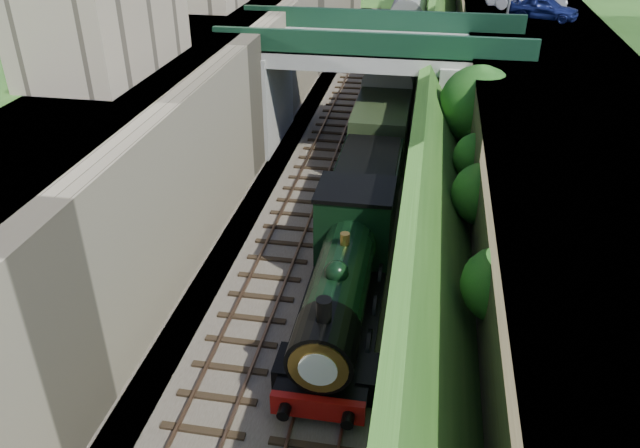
# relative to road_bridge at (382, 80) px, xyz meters

# --- Properties ---
(trackbed) EXTENTS (10.00, 90.00, 0.20)m
(trackbed) POSITION_rel_road_bridge_xyz_m (-0.94, -4.00, -3.98)
(trackbed) COLOR #473F38
(trackbed) RESTS_ON ground
(retaining_wall) EXTENTS (1.00, 90.00, 7.00)m
(retaining_wall) POSITION_rel_road_bridge_xyz_m (-6.44, -4.00, -0.58)
(retaining_wall) COLOR #756B56
(retaining_wall) RESTS_ON ground
(street_plateau_left) EXTENTS (6.00, 90.00, 7.00)m
(street_plateau_left) POSITION_rel_road_bridge_xyz_m (-9.94, -4.00, -0.58)
(street_plateau_left) COLOR #262628
(street_plateau_left) RESTS_ON ground
(street_plateau_right) EXTENTS (8.00, 90.00, 6.25)m
(street_plateau_right) POSITION_rel_road_bridge_xyz_m (8.56, -4.00, -0.95)
(street_plateau_right) COLOR #262628
(street_plateau_right) RESTS_ON ground
(embankment_slope) EXTENTS (4.51, 90.00, 6.36)m
(embankment_slope) POSITION_rel_road_bridge_xyz_m (4.04, -7.19, -1.34)
(embankment_slope) COLOR #1E4714
(embankment_slope) RESTS_ON ground
(track_left) EXTENTS (2.50, 90.00, 0.20)m
(track_left) POSITION_rel_road_bridge_xyz_m (-2.94, -4.00, -3.83)
(track_left) COLOR black
(track_left) RESTS_ON trackbed
(track_right) EXTENTS (2.50, 90.00, 0.20)m
(track_right) POSITION_rel_road_bridge_xyz_m (0.26, -4.00, -3.83)
(track_right) COLOR black
(track_right) RESTS_ON trackbed
(road_bridge) EXTENTS (16.00, 6.40, 7.25)m
(road_bridge) POSITION_rel_road_bridge_xyz_m (0.00, 0.00, 0.00)
(road_bridge) COLOR gray
(road_bridge) RESTS_ON ground
(building_near) EXTENTS (4.00, 8.00, 4.00)m
(building_near) POSITION_rel_road_bridge_xyz_m (-10.44, -10.00, 4.92)
(building_near) COLOR gray
(building_near) RESTS_ON street_plateau_left
(tree) EXTENTS (3.60, 3.80, 6.60)m
(tree) POSITION_rel_road_bridge_xyz_m (4.97, -5.32, 0.57)
(tree) COLOR black
(tree) RESTS_ON ground
(car_blue) EXTENTS (4.28, 2.92, 1.35)m
(car_blue) POSITION_rel_road_bridge_xyz_m (8.99, 6.88, 2.85)
(car_blue) COLOR navy
(car_blue) RESTS_ON street_plateau_right
(locomotive) EXTENTS (3.10, 10.22, 3.83)m
(locomotive) POSITION_rel_road_bridge_xyz_m (0.26, -16.31, -2.18)
(locomotive) COLOR black
(locomotive) RESTS_ON trackbed
(tender) EXTENTS (2.70, 6.00, 3.05)m
(tender) POSITION_rel_road_bridge_xyz_m (0.26, -8.94, -2.46)
(tender) COLOR black
(tender) RESTS_ON trackbed
(coach_front) EXTENTS (2.90, 18.00, 3.70)m
(coach_front) POSITION_rel_road_bridge_xyz_m (0.26, 3.66, -2.03)
(coach_front) COLOR black
(coach_front) RESTS_ON trackbed
(coach_middle) EXTENTS (2.90, 18.00, 3.70)m
(coach_middle) POSITION_rel_road_bridge_xyz_m (0.26, 22.46, -2.03)
(coach_middle) COLOR black
(coach_middle) RESTS_ON trackbed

